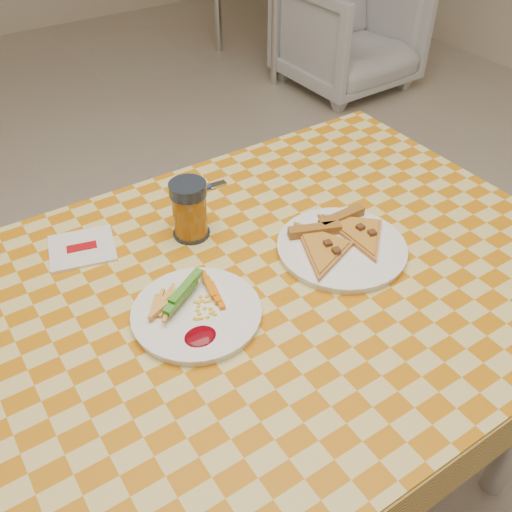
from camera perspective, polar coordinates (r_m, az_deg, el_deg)
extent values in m
plane|color=#BEB299|center=(1.66, 0.00, -22.37)|extent=(8.00, 8.00, 0.00)
cylinder|color=silver|center=(1.77, 8.57, 0.43)|extent=(0.06, 0.06, 0.71)
cube|color=brown|center=(1.07, -0.01, -3.99)|extent=(1.20, 0.80, 0.04)
cylinder|color=silver|center=(3.61, 1.98, 22.04)|extent=(0.06, 0.06, 0.71)
cylinder|color=silver|center=(4.16, 12.90, 23.62)|extent=(0.06, 0.06, 0.71)
cylinder|color=white|center=(1.00, -5.96, -5.80)|extent=(0.23, 0.23, 0.01)
cylinder|color=white|center=(1.14, 8.55, 0.74)|extent=(0.32, 0.32, 0.01)
cube|color=#0F6410|center=(0.99, -7.28, -3.52)|extent=(0.10, 0.07, 0.02)
cube|color=orange|center=(1.02, -4.38, -3.42)|extent=(0.06, 0.08, 0.01)
ellipsoid|color=#68020B|center=(0.95, -5.59, -8.04)|extent=(0.06, 0.05, 0.01)
cube|color=olive|center=(1.15, 5.88, 2.51)|extent=(0.11, 0.06, 0.02)
cube|color=olive|center=(1.19, 8.54, 3.77)|extent=(0.11, 0.02, 0.02)
cylinder|color=black|center=(1.18, -6.45, 2.31)|extent=(0.08, 0.08, 0.01)
cylinder|color=#91530F|center=(1.15, -6.62, 4.15)|extent=(0.07, 0.07, 0.10)
cylinder|color=black|center=(1.11, -6.85, 6.67)|extent=(0.07, 0.07, 0.02)
cube|color=silver|center=(1.18, -17.01, 0.75)|extent=(0.15, 0.14, 0.01)
cube|color=#A6090E|center=(1.18, -17.04, 0.88)|extent=(0.06, 0.04, 0.00)
cube|color=#163698|center=(1.30, -6.40, 6.39)|extent=(0.09, 0.02, 0.01)
cube|color=silver|center=(1.32, -3.88, 7.17)|extent=(0.04, 0.02, 0.00)
imported|color=brown|center=(3.63, 9.34, 21.59)|extent=(0.70, 0.66, 0.70)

